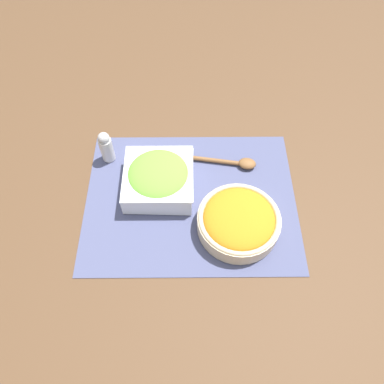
# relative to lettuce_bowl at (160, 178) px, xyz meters

# --- Properties ---
(ground_plane) EXTENTS (3.00, 3.00, 0.00)m
(ground_plane) POSITION_rel_lettuce_bowl_xyz_m (-0.08, 0.04, -0.04)
(ground_plane) COLOR #513823
(placemat) EXTENTS (0.54, 0.42, 0.00)m
(placemat) POSITION_rel_lettuce_bowl_xyz_m (-0.08, 0.04, -0.04)
(placemat) COLOR #474C70
(placemat) RESTS_ON ground_plane
(lettuce_bowl) EXTENTS (0.18, 0.18, 0.08)m
(lettuce_bowl) POSITION_rel_lettuce_bowl_xyz_m (0.00, 0.00, 0.00)
(lettuce_bowl) COLOR white
(lettuce_bowl) RESTS_ON placemat
(carrot_bowl) EXTENTS (0.20, 0.20, 0.06)m
(carrot_bowl) POSITION_rel_lettuce_bowl_xyz_m (-0.19, 0.12, -0.01)
(carrot_bowl) COLOR beige
(carrot_bowl) RESTS_ON placemat
(wooden_spoon) EXTENTS (0.18, 0.05, 0.02)m
(wooden_spoon) POSITION_rel_lettuce_bowl_xyz_m (-0.20, -0.07, -0.03)
(wooden_spoon) COLOR brown
(wooden_spoon) RESTS_ON placemat
(pepper_shaker) EXTENTS (0.03, 0.03, 0.10)m
(pepper_shaker) POSITION_rel_lettuce_bowl_xyz_m (0.14, -0.10, 0.01)
(pepper_shaker) COLOR silver
(pepper_shaker) RESTS_ON placemat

